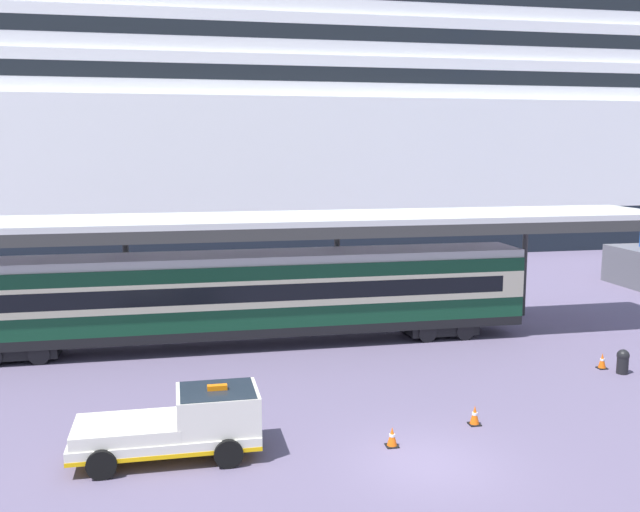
% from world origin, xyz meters
% --- Properties ---
extents(ground_plane, '(400.00, 400.00, 0.00)m').
position_xyz_m(ground_plane, '(0.00, 0.00, 0.00)').
color(ground_plane, slate).
extents(cruise_ship, '(151.27, 24.22, 44.17)m').
position_xyz_m(cruise_ship, '(-15.27, 48.42, 15.31)').
color(cruise_ship, black).
rests_on(cruise_ship, ground).
extents(platform_canopy, '(39.76, 5.40, 5.66)m').
position_xyz_m(platform_canopy, '(-3.93, 13.27, 5.43)').
color(platform_canopy, silver).
rests_on(platform_canopy, ground).
extents(train_carriage, '(25.38, 2.81, 4.11)m').
position_xyz_m(train_carriage, '(-3.93, 12.87, 2.32)').
color(train_carriage, black).
rests_on(train_carriage, ground).
extents(service_truck, '(5.21, 2.26, 2.02)m').
position_xyz_m(service_truck, '(-6.55, 1.88, 0.99)').
color(service_truck, silver).
rests_on(service_truck, ground).
extents(traffic_cone_near, '(0.36, 0.36, 0.63)m').
position_xyz_m(traffic_cone_near, '(2.42, 2.34, 0.31)').
color(traffic_cone_near, black).
rests_on(traffic_cone_near, ground).
extents(traffic_cone_mid, '(0.36, 0.36, 0.63)m').
position_xyz_m(traffic_cone_mid, '(9.75, 6.69, 0.31)').
color(traffic_cone_mid, black).
rests_on(traffic_cone_mid, ground).
extents(traffic_cone_far, '(0.36, 0.36, 0.59)m').
position_xyz_m(traffic_cone_far, '(-0.62, 1.29, 0.29)').
color(traffic_cone_far, black).
rests_on(traffic_cone_far, ground).
extents(quay_bollard, '(0.48, 0.48, 0.96)m').
position_xyz_m(quay_bollard, '(10.14, 5.97, 0.52)').
color(quay_bollard, black).
rests_on(quay_bollard, ground).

